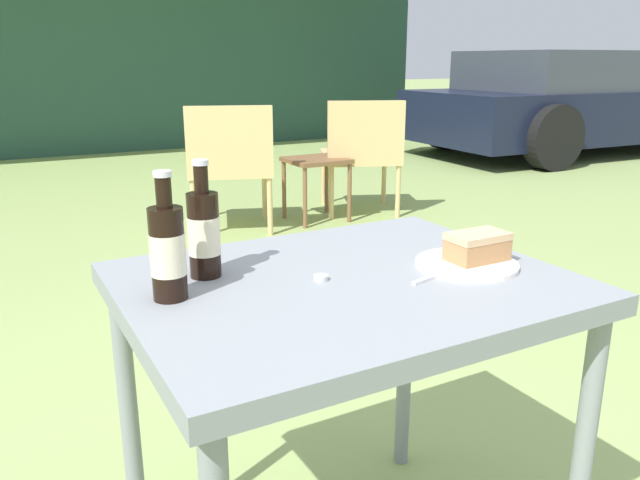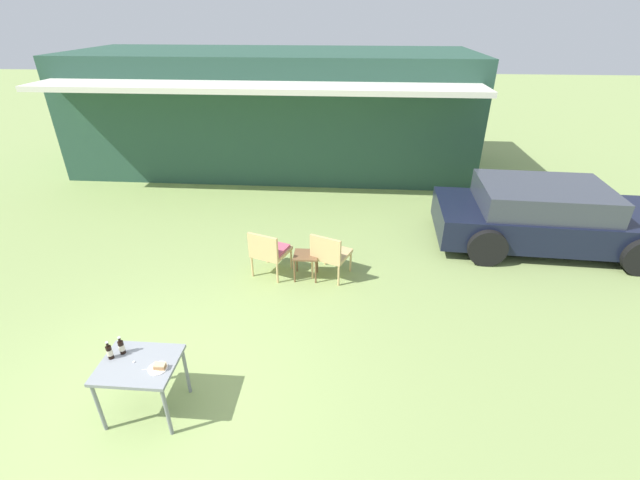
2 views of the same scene
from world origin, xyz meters
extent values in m
plane|color=#8CA35B|center=(0.00, 0.00, 0.00)|extent=(60.00, 60.00, 0.00)
cube|color=#284C3D|center=(0.00, 9.00, 1.56)|extent=(10.74, 3.77, 3.11)
cube|color=silver|center=(0.00, 6.52, 2.55)|extent=(10.20, 1.20, 0.12)
cube|color=black|center=(6.02, 4.42, 0.48)|extent=(4.25, 1.97, 0.58)
cube|color=#383D47|center=(5.82, 4.43, 1.00)|extent=(2.37, 1.73, 0.45)
cylinder|color=black|center=(7.36, 5.27, 0.34)|extent=(0.70, 0.23, 0.69)
cylinder|color=black|center=(4.78, 5.40, 0.34)|extent=(0.70, 0.23, 0.69)
cylinder|color=black|center=(4.69, 3.58, 0.34)|extent=(0.70, 0.23, 0.69)
cylinder|color=tan|center=(1.22, 3.17, 0.19)|extent=(0.04, 0.04, 0.39)
cylinder|color=tan|center=(0.76, 3.34, 0.19)|extent=(0.04, 0.04, 0.39)
cylinder|color=tan|center=(1.05, 2.70, 0.19)|extent=(0.04, 0.04, 0.39)
cylinder|color=tan|center=(0.59, 2.86, 0.19)|extent=(0.04, 0.04, 0.39)
cube|color=tan|center=(0.90, 3.02, 0.42)|extent=(0.71, 0.71, 0.06)
cube|color=tan|center=(0.82, 2.78, 0.65)|extent=(0.53, 0.23, 0.40)
cube|color=#CC5670|center=(0.90, 3.02, 0.47)|extent=(0.63, 0.61, 0.05)
cylinder|color=tan|center=(2.27, 3.15, 0.19)|extent=(0.04, 0.04, 0.39)
cylinder|color=tan|center=(1.81, 3.34, 0.19)|extent=(0.04, 0.04, 0.39)
cylinder|color=tan|center=(2.08, 2.69, 0.19)|extent=(0.04, 0.04, 0.39)
cylinder|color=tan|center=(1.62, 2.88, 0.19)|extent=(0.04, 0.04, 0.39)
cube|color=tan|center=(1.95, 3.02, 0.42)|extent=(0.72, 0.72, 0.06)
cube|color=tan|center=(1.85, 2.78, 0.65)|extent=(0.53, 0.26, 0.40)
cube|color=brown|center=(1.51, 2.91, 0.44)|extent=(0.41, 0.38, 0.03)
cylinder|color=brown|center=(1.33, 2.74, 0.21)|extent=(0.03, 0.03, 0.42)
cylinder|color=brown|center=(1.69, 2.74, 0.21)|extent=(0.03, 0.03, 0.42)
cylinder|color=brown|center=(1.33, 3.07, 0.21)|extent=(0.03, 0.03, 0.42)
cylinder|color=brown|center=(1.69, 3.07, 0.21)|extent=(0.03, 0.03, 0.42)
cube|color=gray|center=(0.00, 0.00, 0.70)|extent=(0.83, 0.66, 0.04)
cylinder|color=gray|center=(-0.37, -0.29, 0.34)|extent=(0.04, 0.04, 0.68)
cylinder|color=gray|center=(0.37, -0.29, 0.34)|extent=(0.04, 0.04, 0.68)
cylinder|color=gray|center=(-0.37, 0.29, 0.34)|extent=(0.04, 0.04, 0.68)
cylinder|color=gray|center=(0.37, 0.29, 0.34)|extent=(0.04, 0.04, 0.68)
cylinder|color=white|center=(0.25, -0.06, 0.73)|extent=(0.21, 0.21, 0.01)
cube|color=#AD7A4C|center=(0.28, -0.06, 0.75)|extent=(0.12, 0.07, 0.04)
cube|color=tan|center=(0.28, -0.06, 0.78)|extent=(0.12, 0.07, 0.01)
cylinder|color=black|center=(-0.23, 0.14, 0.80)|extent=(0.06, 0.06, 0.16)
cylinder|color=black|center=(-0.23, 0.14, 0.91)|extent=(0.03, 0.03, 0.05)
cylinder|color=silver|center=(-0.23, 0.14, 0.94)|extent=(0.03, 0.03, 0.01)
cylinder|color=beige|center=(-0.23, 0.14, 0.80)|extent=(0.06, 0.06, 0.07)
cylinder|color=black|center=(-0.32, 0.05, 0.80)|extent=(0.06, 0.06, 0.16)
cylinder|color=black|center=(-0.32, 0.05, 0.91)|extent=(0.03, 0.03, 0.05)
cylinder|color=silver|center=(-0.32, 0.05, 0.94)|extent=(0.03, 0.03, 0.01)
cylinder|color=beige|center=(-0.32, 0.05, 0.80)|extent=(0.06, 0.06, 0.07)
cube|color=silver|center=(0.19, -0.07, 0.72)|extent=(0.20, 0.06, 0.01)
cylinder|color=silver|center=(-0.05, 0.01, 0.73)|extent=(0.03, 0.03, 0.01)
camera|label=1|loc=(-0.59, -0.97, 1.12)|focal=35.00mm
camera|label=2|loc=(2.22, -3.26, 4.08)|focal=24.00mm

